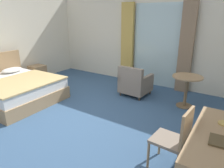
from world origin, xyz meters
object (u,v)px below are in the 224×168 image
at_px(writing_desk, 216,141).
at_px(desk_chair, 176,137).
at_px(nightstand, 38,73).
at_px(round_cafe_table, 187,84).
at_px(closed_book, 220,141).
at_px(armchair_by_window, 135,83).
at_px(bed, 14,89).

xyz_separation_m(writing_desk, desk_chair, (-0.47, 0.07, -0.16)).
xyz_separation_m(nightstand, round_cafe_table, (4.49, 0.67, 0.29)).
distance_m(writing_desk, desk_chair, 0.50).
bearing_deg(writing_desk, closed_book, -74.15).
bearing_deg(round_cafe_table, closed_book, -68.58).
height_order(writing_desk, desk_chair, desk_chair).
height_order(desk_chair, closed_book, desk_chair).
distance_m(nightstand, armchair_by_window, 3.25).
bearing_deg(closed_book, writing_desk, 101.75).
xyz_separation_m(writing_desk, armchair_by_window, (-2.21, 2.23, -0.33)).
xyz_separation_m(bed, closed_book, (4.61, -0.41, 0.48)).
distance_m(bed, round_cafe_table, 4.19).
relative_size(bed, nightstand, 4.08).
xyz_separation_m(nightstand, closed_book, (5.44, -1.74, 0.52)).
distance_m(nightstand, closed_book, 5.73).
bearing_deg(armchair_by_window, round_cafe_table, 1.20).
distance_m(desk_chair, armchair_by_window, 2.78).
bearing_deg(closed_book, desk_chair, 152.51).
height_order(writing_desk, closed_book, closed_book).
height_order(bed, desk_chair, bed).
xyz_separation_m(desk_chair, closed_book, (0.51, -0.22, 0.26)).
bearing_deg(bed, round_cafe_table, 28.65).
xyz_separation_m(closed_book, round_cafe_table, (-0.95, 2.41, -0.22)).
distance_m(closed_book, armchair_by_window, 3.31).
xyz_separation_m(bed, armchair_by_window, (2.36, 1.98, 0.04)).
bearing_deg(writing_desk, nightstand, 163.60).
xyz_separation_m(bed, round_cafe_table, (3.67, 2.00, 0.25)).
xyz_separation_m(bed, desk_chair, (4.10, -0.19, 0.21)).
height_order(bed, closed_book, bed).
xyz_separation_m(armchair_by_window, round_cafe_table, (1.31, 0.03, 0.21)).
height_order(nightstand, armchair_by_window, armchair_by_window).
bearing_deg(armchair_by_window, bed, -140.04).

